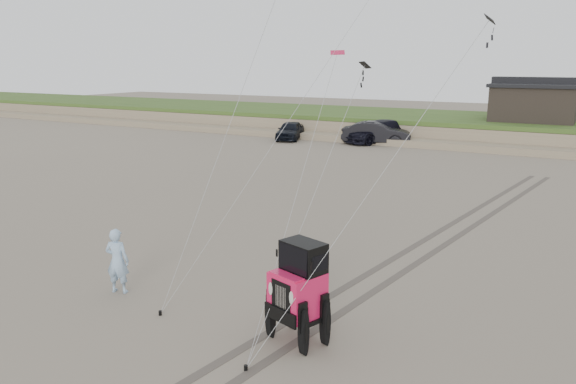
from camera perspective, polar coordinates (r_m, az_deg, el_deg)
name	(u,v)px	position (r m, az deg, el deg)	size (l,w,h in m)	color
ground	(259,324)	(14.03, -2.99, -13.28)	(160.00, 160.00, 0.00)	#6B6054
dune_ridge	(505,130)	(48.88, 21.20, 5.88)	(160.00, 14.25, 1.73)	#7A6B54
cabin	(534,101)	(47.94, 23.74, 8.44)	(6.40, 5.40, 3.35)	black
truck_a	(290,131)	(46.02, 0.22, 6.27)	(1.76, 4.38, 1.49)	black
truck_b	(376,133)	(44.02, 8.95, 5.95)	(1.82, 5.23, 1.72)	black
truck_c	(379,131)	(44.94, 9.23, 6.10)	(2.45, 6.03, 1.75)	black
jeep	(297,303)	(12.86, 0.97, -11.20)	(2.16, 5.02, 1.87)	#DE194E
man	(117,261)	(16.15, -16.95, -6.70)	(0.67, 0.44, 1.83)	#8AA4D5
stake_main	(160,313)	(14.79, -12.86, -11.89)	(0.08, 0.08, 0.12)	black
stake_aux	(246,368)	(12.17, -4.32, -17.38)	(0.08, 0.08, 0.12)	black
tire_tracks	(430,245)	(20.19, 14.22, -5.27)	(5.22, 29.74, 0.01)	#4C443D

